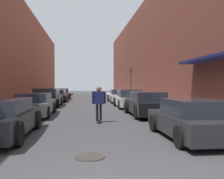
% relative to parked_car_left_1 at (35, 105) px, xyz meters
% --- Properties ---
extents(ground, '(104.88, 104.88, 0.00)m').
position_rel_parked_car_left_1_xyz_m(ground, '(2.94, 7.94, -0.60)').
color(ground, '#38383A').
extents(curb_strip_left, '(1.80, 47.67, 0.12)m').
position_rel_parked_car_left_1_xyz_m(curb_strip_left, '(-2.05, 12.71, -0.54)').
color(curb_strip_left, '#A3A099').
rests_on(curb_strip_left, ground).
extents(curb_strip_right, '(1.80, 47.67, 0.12)m').
position_rel_parked_car_left_1_xyz_m(curb_strip_right, '(7.93, 12.71, -0.54)').
color(curb_strip_right, '#A3A099').
rests_on(curb_strip_right, ground).
extents(building_row_left, '(4.90, 47.67, 9.74)m').
position_rel_parked_car_left_1_xyz_m(building_row_left, '(-4.95, 12.70, 4.27)').
color(building_row_left, brown).
rests_on(building_row_left, ground).
extents(building_row_right, '(4.90, 47.67, 10.36)m').
position_rel_parked_car_left_1_xyz_m(building_row_right, '(10.83, 12.70, 4.58)').
color(building_row_right, brown).
rests_on(building_row_right, ground).
extents(parked_car_left_1, '(1.85, 4.66, 1.23)m').
position_rel_parked_car_left_1_xyz_m(parked_car_left_1, '(0.00, 0.00, 0.00)').
color(parked_car_left_1, '#515459').
rests_on(parked_car_left_1, ground).
extents(parked_car_left_2, '(2.08, 4.59, 1.41)m').
position_rel_parked_car_left_1_xyz_m(parked_car_left_2, '(-0.21, 6.03, 0.08)').
color(parked_car_left_2, black).
rests_on(parked_car_left_2, ground).
extents(parked_car_left_3, '(2.03, 4.81, 1.24)m').
position_rel_parked_car_left_1_xyz_m(parked_car_left_3, '(-0.04, 11.60, 0.01)').
color(parked_car_left_3, black).
rests_on(parked_car_left_3, ground).
extents(parked_car_left_4, '(1.99, 4.38, 1.27)m').
position_rel_parked_car_left_1_xyz_m(parked_car_left_4, '(0.00, 17.13, 0.02)').
color(parked_car_left_4, maroon).
rests_on(parked_car_left_4, ground).
extents(parked_car_right_0, '(1.88, 3.95, 1.22)m').
position_rel_parked_car_left_1_xyz_m(parked_car_right_0, '(5.94, -6.55, -0.01)').
color(parked_car_right_0, '#232326').
rests_on(parked_car_right_0, ground).
extents(parked_car_right_1, '(1.87, 4.58, 1.31)m').
position_rel_parked_car_left_1_xyz_m(parked_car_right_1, '(5.99, -0.79, 0.04)').
color(parked_car_right_1, black).
rests_on(parked_car_right_1, ground).
extents(parked_car_right_2, '(1.90, 4.38, 1.33)m').
position_rel_parked_car_left_1_xyz_m(parked_car_right_2, '(5.95, 4.25, 0.04)').
color(parked_car_right_2, silver).
rests_on(parked_car_right_2, ground).
extents(parked_car_right_3, '(2.01, 4.62, 1.26)m').
position_rel_parked_car_left_1_xyz_m(parked_car_right_3, '(6.10, 9.90, 0.02)').
color(parked_car_right_3, silver).
rests_on(parked_car_right_3, ground).
extents(skateboarder, '(0.62, 0.78, 1.63)m').
position_rel_parked_car_left_1_xyz_m(skateboarder, '(3.28, -2.85, 0.40)').
color(skateboarder, black).
rests_on(skateboarder, ground).
extents(manhole_cover, '(0.70, 0.70, 0.02)m').
position_rel_parked_car_left_1_xyz_m(manhole_cover, '(2.72, -8.20, -0.59)').
color(manhole_cover, '#332D28').
rests_on(manhole_cover, ground).
extents(traffic_light, '(0.16, 0.22, 3.36)m').
position_rel_parked_car_left_1_xyz_m(traffic_light, '(7.66, 12.17, 1.61)').
color(traffic_light, '#2D2D2D').
rests_on(traffic_light, curb_strip_right).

